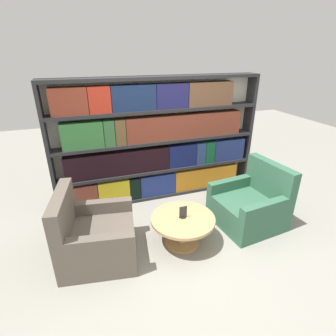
{
  "coord_description": "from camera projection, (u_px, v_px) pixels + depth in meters",
  "views": [
    {
      "loc": [
        -1.2,
        -2.48,
        2.37
      ],
      "look_at": [
        -0.1,
        0.72,
        0.85
      ],
      "focal_mm": 28.0,
      "sensor_mm": 36.0,
      "label": 1
    }
  ],
  "objects": [
    {
      "name": "armchair_left",
      "position": [
        94.0,
        237.0,
        3.19
      ],
      "size": [
        1.0,
        1.0,
        0.91
      ],
      "rotation": [
        0.0,
        0.0,
        1.41
      ],
      "color": "brown",
      "rests_on": "ground_plane"
    },
    {
      "name": "ground_plane",
      "position": [
        193.0,
        247.0,
        3.46
      ],
      "size": [
        14.0,
        14.0,
        0.0
      ],
      "primitive_type": "plane",
      "color": "gray"
    },
    {
      "name": "table_sign",
      "position": [
        183.0,
        213.0,
        3.35
      ],
      "size": [
        0.1,
        0.06,
        0.17
      ],
      "color": "black",
      "rests_on": "coffee_table"
    },
    {
      "name": "coffee_table",
      "position": [
        183.0,
        225.0,
        3.42
      ],
      "size": [
        0.83,
        0.83,
        0.4
      ],
      "color": "tan",
      "rests_on": "ground_plane"
    },
    {
      "name": "armchair_right",
      "position": [
        250.0,
        205.0,
        3.85
      ],
      "size": [
        0.96,
        0.96,
        0.91
      ],
      "rotation": [
        0.0,
        0.0,
        -1.47
      ],
      "color": "#336047",
      "rests_on": "ground_plane"
    },
    {
      "name": "bookshelf",
      "position": [
        157.0,
        143.0,
        4.33
      ],
      "size": [
        3.41,
        0.3,
        2.03
      ],
      "color": "silver",
      "rests_on": "ground_plane"
    }
  ]
}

